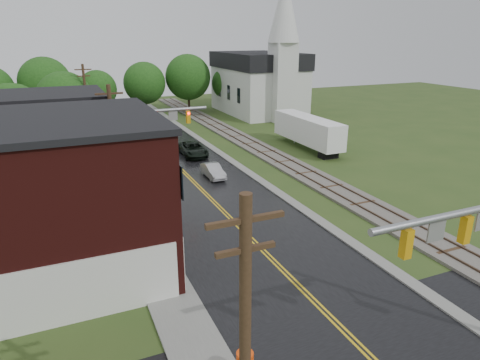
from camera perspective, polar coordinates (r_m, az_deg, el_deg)
main_road at (r=40.73m, az=-7.87°, el=1.40°), size 10.00×90.00×0.02m
curb_right at (r=46.88m, az=-3.19°, el=3.88°), size 0.80×70.00×0.12m
sidewalk_left at (r=34.93m, az=-15.40°, el=-2.11°), size 2.40×50.00×0.12m
brick_building at (r=24.00m, az=-27.47°, el=-2.72°), size 14.30×10.30×8.30m
yellow_house at (r=34.70m, az=-23.95°, el=2.34°), size 8.00×7.00×6.40m
darkred_building at (r=43.66m, az=-22.60°, el=4.30°), size 7.00×6.00×4.40m
church at (r=68.58m, az=2.87°, el=13.61°), size 10.40×18.40×20.00m
railroad at (r=48.58m, az=1.91°, el=4.56°), size 3.20×80.00×0.30m
traffic_signal_near at (r=18.12m, az=29.10°, el=-6.89°), size 7.34×0.30×7.20m
traffic_signal_far at (r=35.89m, az=-12.25°, el=6.98°), size 7.34×0.43×7.20m
utility_pole_b at (r=30.62m, az=-16.41°, el=4.14°), size 1.80×0.28×9.00m
utility_pole_c at (r=52.16m, az=-19.75°, el=9.65°), size 1.80×0.28×9.00m
tree_left_c at (r=48.16m, az=-27.73°, el=7.66°), size 6.00×6.00×7.65m
tree_left_e at (r=53.93m, az=-22.11°, el=9.75°), size 6.40×6.40×8.16m
suv_dark at (r=44.98m, az=-6.27°, el=4.08°), size 2.61×5.18×1.41m
sedan_silver at (r=38.02m, az=-3.64°, el=1.22°), size 1.31×3.66×1.20m
pickup_white at (r=30.72m, az=-11.29°, el=-3.54°), size 2.09×4.20×1.17m
semi_trailer at (r=47.84m, az=9.08°, el=6.61°), size 2.39×10.98×3.54m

